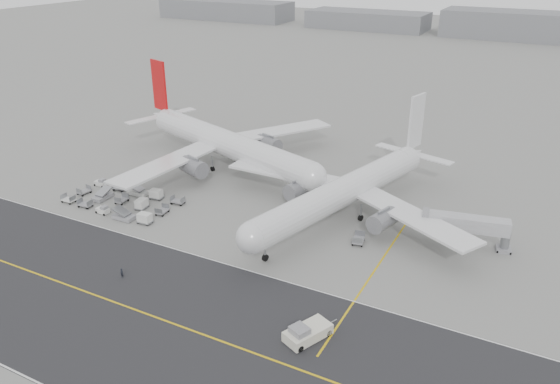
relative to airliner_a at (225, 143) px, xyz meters
The scene contains 10 objects.
ground 35.52m from the airliner_a, 67.17° to the right, with size 700.00×700.00×0.00m, color gray.
taxiway 53.92m from the airliner_a, 69.68° to the right, with size 220.00×59.00×0.03m.
horizon_buildings 231.93m from the airliner_a, 79.16° to the left, with size 520.00×28.00×28.00m, color gray, non-canonical shape.
airliner_a is the anchor object (origin of this frame).
airliner_b 34.29m from the airliner_a, 17.09° to the right, with size 51.47×52.61×18.55m.
pushback_tug 60.94m from the airliner_a, 47.51° to the right, with size 5.27×8.14×2.35m.
jet_bridge 55.46m from the airliner_a, 11.57° to the right, with size 14.89×5.47×5.55m.
gse_cluster 26.96m from the airliner_a, 107.11° to the right, with size 27.44×17.05×2.04m, color gray, non-canonical shape.
stray_dolly 43.04m from the airliner_a, 25.83° to the right, with size 1.78×2.90×1.78m, color silver, non-canonical shape.
ground_crew_a 46.49m from the airliner_a, 76.98° to the right, with size 0.58×0.38×1.59m, color black.
Camera 1 is at (50.18, -63.39, 45.87)m, focal length 35.00 mm.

